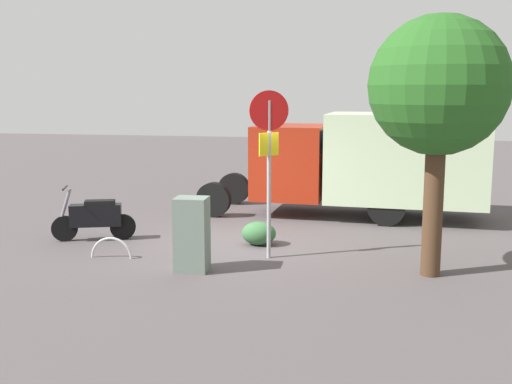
# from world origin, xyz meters

# --- Properties ---
(ground_plane) EXTENTS (60.00, 60.00, 0.00)m
(ground_plane) POSITION_xyz_m (0.00, 0.00, 0.00)
(ground_plane) COLOR #4E4748
(box_truck_near) EXTENTS (7.32, 2.54, 2.68)m
(box_truck_near) POSITION_xyz_m (-2.60, -3.42, 1.53)
(box_truck_near) COLOR black
(box_truck_near) RESTS_ON ground
(motorcycle) EXTENTS (1.74, 0.81, 1.20)m
(motorcycle) POSITION_xyz_m (3.12, 0.34, 0.52)
(motorcycle) COLOR black
(motorcycle) RESTS_ON ground
(stop_sign) EXTENTS (0.71, 0.33, 3.26)m
(stop_sign) POSITION_xyz_m (-0.87, 1.04, 2.18)
(stop_sign) COLOR #9E9EA3
(stop_sign) RESTS_ON ground
(street_tree) EXTENTS (2.40, 2.40, 4.55)m
(street_tree) POSITION_xyz_m (-3.90, 1.61, 3.31)
(street_tree) COLOR #47301E
(street_tree) RESTS_ON ground
(utility_cabinet) EXTENTS (0.61, 0.53, 1.36)m
(utility_cabinet) POSITION_xyz_m (0.34, 2.18, 0.68)
(utility_cabinet) COLOR slate
(utility_cabinet) RESTS_ON ground
(bike_rack_hoop) EXTENTS (0.85, 0.09, 0.85)m
(bike_rack_hoop) POSITION_xyz_m (2.16, 1.66, 0.00)
(bike_rack_hoop) COLOR #B7B7BC
(bike_rack_hoop) RESTS_ON ground
(shrub_near_sign) EXTENTS (0.73, 0.60, 0.50)m
(shrub_near_sign) POSITION_xyz_m (-0.48, 0.05, 0.25)
(shrub_near_sign) COLOR #356538
(shrub_near_sign) RESTS_ON ground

